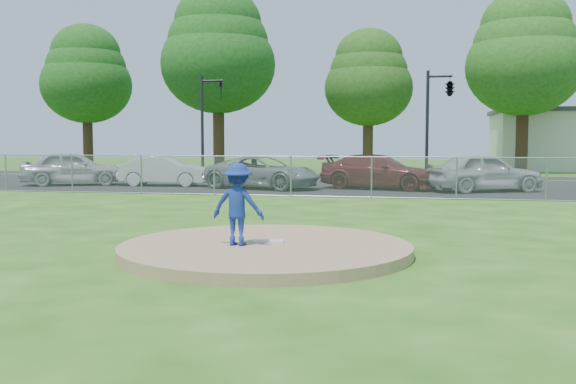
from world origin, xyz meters
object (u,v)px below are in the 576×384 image
(tree_right, at_px, (524,52))
(parked_car_white, at_px, (165,171))
(traffic_cone, at_px, (237,180))
(parked_car_gray, at_px, (263,173))
(tree_left, at_px, (218,50))
(pitcher, at_px, (238,204))
(traffic_signal_left, at_px, (206,117))
(tree_far_left, at_px, (86,74))
(tree_center, at_px, (368,77))
(parked_car_darkred, at_px, (379,172))
(parked_car_silver, at_px, (73,168))
(traffic_signal_center, at_px, (448,90))
(parked_car_pearl, at_px, (484,172))

(tree_right, xyz_separation_m, parked_car_white, (-17.80, -15.77, -6.96))
(traffic_cone, relative_size, parked_car_gray, 0.16)
(tree_left, relative_size, pitcher, 8.38)
(traffic_signal_left, xyz_separation_m, parked_car_gray, (4.82, -6.51, -2.66))
(traffic_signal_left, relative_size, parked_car_white, 1.36)
(tree_far_left, height_order, tree_center, tree_far_left)
(tree_right, distance_m, parked_car_darkred, 18.95)
(tree_right, distance_m, traffic_cone, 23.31)
(parked_car_white, bearing_deg, traffic_signal_left, -5.23)
(traffic_cone, xyz_separation_m, parked_car_gray, (0.94, 0.75, 0.31))
(tree_left, bearing_deg, traffic_signal_left, -76.04)
(parked_car_silver, bearing_deg, tree_left, -31.45)
(tree_far_left, bearing_deg, traffic_signal_center, -22.96)
(traffic_cone, bearing_deg, traffic_signal_left, 118.09)
(parked_car_white, bearing_deg, parked_car_darkred, -94.58)
(tree_far_left, distance_m, tree_left, 11.24)
(parked_car_silver, xyz_separation_m, parked_car_darkred, (14.11, 0.54, -0.05))
(parked_car_darkred, bearing_deg, tree_right, -12.82)
(tree_right, bearing_deg, tree_far_left, 178.15)
(tree_left, distance_m, parked_car_silver, 17.11)
(parked_car_silver, bearing_deg, parked_car_pearl, -113.34)
(tree_center, height_order, parked_car_darkred, tree_center)
(traffic_signal_left, bearing_deg, tree_left, 103.96)
(traffic_signal_left, bearing_deg, tree_right, 29.38)
(traffic_cone, bearing_deg, parked_car_silver, 173.10)
(pitcher, bearing_deg, parked_car_white, -59.83)
(parked_car_darkred, bearing_deg, tree_center, 20.59)
(traffic_cone, bearing_deg, parked_car_gray, 38.46)
(parked_car_gray, distance_m, parked_car_pearl, 9.23)
(traffic_signal_left, height_order, parked_car_pearl, traffic_signal_left)
(tree_far_left, distance_m, tree_right, 31.02)
(tree_center, distance_m, parked_car_darkred, 18.73)
(pitcher, bearing_deg, tree_right, -103.00)
(tree_center, distance_m, traffic_cone, 20.56)
(traffic_signal_center, bearing_deg, tree_far_left, 157.04)
(traffic_signal_left, height_order, parked_car_gray, traffic_signal_left)
(traffic_signal_left, height_order, traffic_cone, traffic_signal_left)
(traffic_signal_left, height_order, parked_car_white, traffic_signal_left)
(traffic_signal_center, bearing_deg, parked_car_silver, -159.88)
(parked_car_silver, height_order, parked_car_darkred, parked_car_silver)
(tree_center, relative_size, pitcher, 6.59)
(traffic_signal_left, bearing_deg, traffic_cone, -61.91)
(traffic_signal_left, height_order, parked_car_darkred, traffic_signal_left)
(parked_car_silver, relative_size, parked_car_darkred, 0.91)
(pitcher, xyz_separation_m, parked_car_silver, (-12.67, 16.00, -0.15))
(tree_far_left, height_order, tree_left, tree_left)
(tree_far_left, bearing_deg, parked_car_darkred, -36.03)
(parked_car_silver, bearing_deg, parked_car_darkred, -111.32)
(tree_right, relative_size, traffic_cone, 14.91)
(traffic_signal_center, distance_m, parked_car_white, 14.55)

